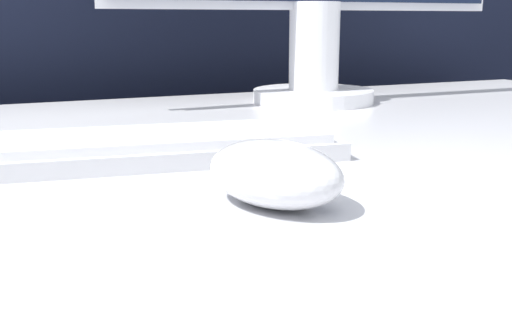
{
  "coord_description": "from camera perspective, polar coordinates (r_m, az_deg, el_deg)",
  "views": [
    {
      "loc": [
        -0.21,
        -0.45,
        0.86
      ],
      "look_at": [
        -0.04,
        -0.06,
        0.76
      ],
      "focal_mm": 42.0,
      "sensor_mm": 36.0,
      "label": 1
    }
  ],
  "objects": [
    {
      "name": "partition_panel",
      "position": [
        1.16,
        -11.94,
        -0.74
      ],
      "size": [
        5.0,
        0.03,
        1.17
      ],
      "color": "black",
      "rests_on": "ground_plane"
    },
    {
      "name": "keyboard",
      "position": [
        0.55,
        -15.77,
        0.89
      ],
      "size": [
        0.47,
        0.17,
        0.02
      ],
      "rotation": [
        0.0,
        0.0,
        -0.13
      ],
      "color": "silver",
      "rests_on": "desk"
    },
    {
      "name": "computer_mouse_near",
      "position": [
        0.41,
        1.76,
        -1.26
      ],
      "size": [
        0.11,
        0.13,
        0.04
      ],
      "rotation": [
        0.0,
        0.0,
        0.38
      ],
      "color": "silver",
      "rests_on": "desk"
    }
  ]
}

